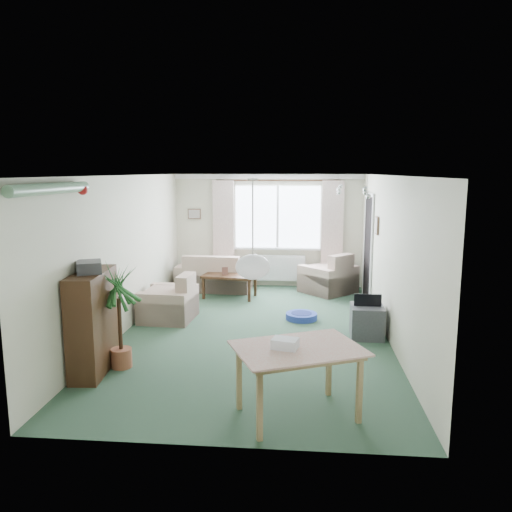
# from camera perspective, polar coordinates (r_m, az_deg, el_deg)

# --- Properties ---
(ground) EXTENTS (6.50, 6.50, 0.00)m
(ground) POSITION_cam_1_polar(r_m,az_deg,el_deg) (7.79, -0.20, -8.74)
(ground) COLOR #2B4835
(window) EXTENTS (1.80, 0.03, 1.30)m
(window) POSITION_cam_1_polar(r_m,az_deg,el_deg) (10.64, 2.49, 4.49)
(window) COLOR white
(curtain_rod) EXTENTS (2.60, 0.03, 0.03)m
(curtain_rod) POSITION_cam_1_polar(r_m,az_deg,el_deg) (10.52, 2.50, 8.63)
(curtain_rod) COLOR black
(curtain_left) EXTENTS (0.45, 0.08, 2.00)m
(curtain_left) POSITION_cam_1_polar(r_m,az_deg,el_deg) (10.68, -3.72, 3.25)
(curtain_left) COLOR beige
(curtain_right) EXTENTS (0.45, 0.08, 2.00)m
(curtain_right) POSITION_cam_1_polar(r_m,az_deg,el_deg) (10.58, 8.70, 3.10)
(curtain_right) COLOR beige
(radiator) EXTENTS (1.20, 0.10, 0.55)m
(radiator) POSITION_cam_1_polar(r_m,az_deg,el_deg) (10.76, 2.44, -1.38)
(radiator) COLOR white
(doorway) EXTENTS (0.03, 0.95, 2.00)m
(doorway) POSITION_cam_1_polar(r_m,az_deg,el_deg) (9.76, 12.71, 0.82)
(doorway) COLOR black
(pendant_lamp) EXTENTS (0.36, 0.36, 0.36)m
(pendant_lamp) POSITION_cam_1_polar(r_m,az_deg,el_deg) (5.18, -0.37, -1.25)
(pendant_lamp) COLOR white
(tinsel_garland) EXTENTS (1.60, 1.60, 0.12)m
(tinsel_garland) POSITION_cam_1_polar(r_m,az_deg,el_deg) (5.70, -22.31, 7.14)
(tinsel_garland) COLOR #196626
(bauble_cluster_a) EXTENTS (0.20, 0.20, 0.20)m
(bauble_cluster_a) POSITION_cam_1_polar(r_m,az_deg,el_deg) (8.29, 9.46, 7.88)
(bauble_cluster_a) COLOR silver
(bauble_cluster_b) EXTENTS (0.20, 0.20, 0.20)m
(bauble_cluster_b) POSITION_cam_1_polar(r_m,az_deg,el_deg) (7.12, 12.60, 7.50)
(bauble_cluster_b) COLOR silver
(wall_picture_back) EXTENTS (0.28, 0.03, 0.22)m
(wall_picture_back) POSITION_cam_1_polar(r_m,az_deg,el_deg) (10.87, -7.06, 4.80)
(wall_picture_back) COLOR brown
(wall_picture_right) EXTENTS (0.03, 0.24, 0.30)m
(wall_picture_right) POSITION_cam_1_polar(r_m,az_deg,el_deg) (8.70, 13.67, 3.39)
(wall_picture_right) COLOR brown
(sofa) EXTENTS (1.56, 0.88, 0.76)m
(sofa) POSITION_cam_1_polar(r_m,az_deg,el_deg) (10.48, -4.80, -1.81)
(sofa) COLOR beige
(sofa) RESTS_ON ground
(armchair_corner) EXTENTS (1.27, 1.27, 0.83)m
(armchair_corner) POSITION_cam_1_polar(r_m,az_deg,el_deg) (10.31, 8.25, -1.89)
(armchair_corner) COLOR #B7B08A
(armchair_corner) RESTS_ON ground
(armchair_left) EXTENTS (0.88, 0.92, 0.78)m
(armchair_left) POSITION_cam_1_polar(r_m,az_deg,el_deg) (8.48, -10.02, -4.62)
(armchair_left) COLOR beige
(armchair_left) RESTS_ON ground
(coffee_table) EXTENTS (1.10, 0.72, 0.46)m
(coffee_table) POSITION_cam_1_polar(r_m,az_deg,el_deg) (9.84, -3.02, -3.44)
(coffee_table) COLOR black
(coffee_table) RESTS_ON ground
(photo_frame) EXTENTS (0.12, 0.05, 0.16)m
(photo_frame) POSITION_cam_1_polar(r_m,az_deg,el_deg) (9.73, -3.57, -1.73)
(photo_frame) COLOR brown
(photo_frame) RESTS_ON coffee_table
(bookshelf) EXTENTS (0.43, 1.05, 1.26)m
(bookshelf) POSITION_cam_1_polar(r_m,az_deg,el_deg) (6.51, -18.12, -7.18)
(bookshelf) COLOR black
(bookshelf) RESTS_ON ground
(hifi_box) EXTENTS (0.40, 0.43, 0.14)m
(hifi_box) POSITION_cam_1_polar(r_m,az_deg,el_deg) (6.30, -18.54, -1.20)
(hifi_box) COLOR #37363B
(hifi_box) RESTS_ON bookshelf
(houseplant) EXTENTS (0.61, 0.61, 1.31)m
(houseplant) POSITION_cam_1_polar(r_m,az_deg,el_deg) (6.51, -15.32, -6.77)
(houseplant) COLOR #25551D
(houseplant) RESTS_ON ground
(dining_table) EXTENTS (1.34, 1.15, 0.71)m
(dining_table) POSITION_cam_1_polar(r_m,az_deg,el_deg) (5.20, 4.77, -14.23)
(dining_table) COLOR #9B8854
(dining_table) RESTS_ON ground
(gift_box) EXTENTS (0.28, 0.23, 0.12)m
(gift_box) POSITION_cam_1_polar(r_m,az_deg,el_deg) (5.01, 3.34, -10.06)
(gift_box) COLOR white
(gift_box) RESTS_ON dining_table
(tv_cube) EXTENTS (0.49, 0.54, 0.48)m
(tv_cube) POSITION_cam_1_polar(r_m,az_deg,el_deg) (7.71, 12.55, -7.31)
(tv_cube) COLOR #403F45
(tv_cube) RESTS_ON ground
(pet_bed) EXTENTS (0.54, 0.54, 0.11)m
(pet_bed) POSITION_cam_1_polar(r_m,az_deg,el_deg) (8.48, 5.22, -6.87)
(pet_bed) COLOR #223B9E
(pet_bed) RESTS_ON ground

